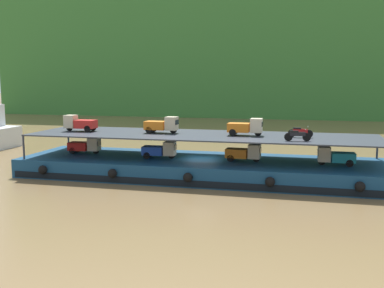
{
  "coord_description": "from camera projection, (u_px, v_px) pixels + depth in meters",
  "views": [
    {
      "loc": [
        8.23,
        -35.98,
        7.93
      ],
      "look_at": [
        -0.76,
        0.0,
        2.7
      ],
      "focal_mm": 42.98,
      "sensor_mm": 36.0,
      "label": 1
    }
  ],
  "objects": [
    {
      "name": "cargo_rack",
      "position": [
        201.0,
        135.0,
        37.17
      ],
      "size": [
        28.03,
        7.38,
        2.0
      ],
      "color": "#2D333D",
      "rests_on": "cargo_barge"
    },
    {
      "name": "ground_plane",
      "position": [
        201.0,
        177.0,
        37.65
      ],
      "size": [
        400.0,
        400.0,
        0.0
      ],
      "primitive_type": "plane",
      "color": "brown"
    },
    {
      "name": "mini_truck_lower_fore",
      "position": [
        336.0,
        156.0,
        34.55
      ],
      "size": [
        2.78,
        1.27,
        1.38
      ],
      "color": "teal",
      "rests_on": "cargo_barge"
    },
    {
      "name": "mini_truck_lower_aft",
      "position": [
        160.0,
        150.0,
        37.65
      ],
      "size": [
        2.79,
        1.29,
        1.38
      ],
      "color": "#1E47B7",
      "rests_on": "cargo_barge"
    },
    {
      "name": "motorcycle_upper_centre",
      "position": [
        300.0,
        132.0,
        35.23
      ],
      "size": [
        1.9,
        0.55,
        0.87
      ],
      "color": "black",
      "rests_on": "cargo_rack"
    },
    {
      "name": "mini_truck_upper_fore",
      "position": [
        246.0,
        127.0,
        36.38
      ],
      "size": [
        2.74,
        1.2,
        1.38
      ],
      "color": "orange",
      "rests_on": "cargo_rack"
    },
    {
      "name": "motorcycle_upper_port",
      "position": [
        297.0,
        135.0,
        33.14
      ],
      "size": [
        1.9,
        0.55,
        0.87
      ],
      "color": "black",
      "rests_on": "cargo_rack"
    },
    {
      "name": "mini_truck_lower_mid",
      "position": [
        244.0,
        153.0,
        36.23
      ],
      "size": [
        2.79,
        1.29,
        1.38
      ],
      "color": "orange",
      "rests_on": "cargo_barge"
    },
    {
      "name": "mini_truck_lower_stern",
      "position": [
        85.0,
        146.0,
        40.12
      ],
      "size": [
        2.79,
        1.29,
        1.38
      ],
      "color": "red",
      "rests_on": "cargo_barge"
    },
    {
      "name": "mini_truck_upper_mid",
      "position": [
        162.0,
        125.0,
        38.07
      ],
      "size": [
        2.76,
        1.24,
        1.38
      ],
      "color": "orange",
      "rests_on": "cargo_rack"
    },
    {
      "name": "mini_truck_upper_stern",
      "position": [
        80.0,
        123.0,
        39.46
      ],
      "size": [
        2.76,
        1.23,
        1.38
      ],
      "color": "red",
      "rests_on": "cargo_rack"
    },
    {
      "name": "cargo_barge",
      "position": [
        201.0,
        168.0,
        37.52
      ],
      "size": [
        29.63,
        8.74,
        1.5
      ],
      "color": "navy",
      "rests_on": "ground"
    },
    {
      "name": "hillside_far_bank",
      "position": [
        273.0,
        20.0,
        105.71
      ],
      "size": [
        121.15,
        36.16,
        38.08
      ],
      "color": "#387533",
      "rests_on": "ground"
    }
  ]
}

